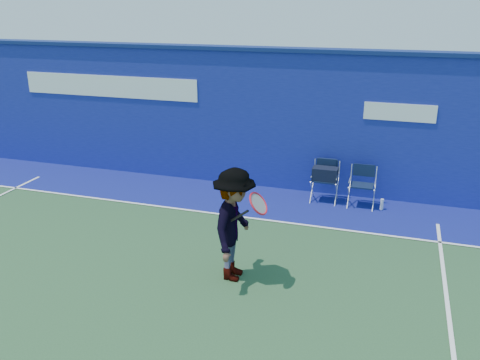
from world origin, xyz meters
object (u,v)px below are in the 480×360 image
(water_bottle, at_px, (382,204))
(directors_chair_left, at_px, (325,184))
(directors_chair_right, at_px, (361,194))
(tennis_player, at_px, (234,225))

(water_bottle, bearing_deg, directors_chair_left, 173.85)
(directors_chair_left, height_order, directors_chair_right, directors_chair_left)
(directors_chair_right, relative_size, water_bottle, 3.64)
(tennis_player, bearing_deg, directors_chair_right, 65.28)
(directors_chair_left, xyz_separation_m, tennis_player, (-0.83, -3.54, 0.50))
(water_bottle, xyz_separation_m, tennis_player, (-2.02, -3.41, 0.76))
(directors_chair_left, bearing_deg, water_bottle, -6.15)
(directors_chair_left, relative_size, tennis_player, 0.50)
(directors_chair_left, xyz_separation_m, water_bottle, (1.19, -0.13, -0.26))
(directors_chair_left, xyz_separation_m, directors_chair_right, (0.77, -0.06, -0.11))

